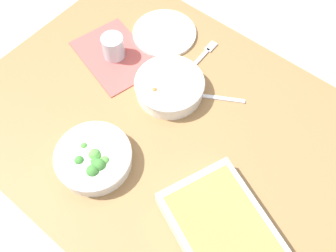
{
  "coord_description": "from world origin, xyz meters",
  "views": [
    {
      "loc": [
        0.36,
        -0.44,
        1.74
      ],
      "look_at": [
        0.0,
        0.0,
        0.74
      ],
      "focal_mm": 40.85,
      "sensor_mm": 36.0,
      "label": 1
    }
  ],
  "objects_px": {
    "drink_cup": "(113,48)",
    "stew_bowl": "(170,86)",
    "side_plate": "(164,33)",
    "spoon_by_stew": "(209,96)",
    "fork_on_table": "(202,56)",
    "baking_dish": "(221,227)",
    "broccoli_bowl": "(94,158)"
  },
  "relations": [
    {
      "from": "drink_cup",
      "to": "stew_bowl",
      "type": "bearing_deg",
      "value": 0.36
    },
    {
      "from": "side_plate",
      "to": "stew_bowl",
      "type": "bearing_deg",
      "value": -46.81
    },
    {
      "from": "spoon_by_stew",
      "to": "fork_on_table",
      "type": "xyz_separation_m",
      "value": [
        -0.11,
        0.12,
        -0.0
      ]
    },
    {
      "from": "baking_dish",
      "to": "fork_on_table",
      "type": "distance_m",
      "value": 0.59
    },
    {
      "from": "broccoli_bowl",
      "to": "drink_cup",
      "type": "height_order",
      "value": "drink_cup"
    },
    {
      "from": "side_plate",
      "to": "fork_on_table",
      "type": "bearing_deg",
      "value": 1.32
    },
    {
      "from": "broccoli_bowl",
      "to": "stew_bowl",
      "type": "bearing_deg",
      "value": 88.42
    },
    {
      "from": "side_plate",
      "to": "fork_on_table",
      "type": "height_order",
      "value": "side_plate"
    },
    {
      "from": "stew_bowl",
      "to": "spoon_by_stew",
      "type": "relative_size",
      "value": 1.35
    },
    {
      "from": "side_plate",
      "to": "fork_on_table",
      "type": "relative_size",
      "value": 1.24
    },
    {
      "from": "stew_bowl",
      "to": "broccoli_bowl",
      "type": "bearing_deg",
      "value": -91.58
    },
    {
      "from": "side_plate",
      "to": "fork_on_table",
      "type": "xyz_separation_m",
      "value": [
        0.16,
        0.0,
        -0.0
      ]
    },
    {
      "from": "broccoli_bowl",
      "to": "fork_on_table",
      "type": "xyz_separation_m",
      "value": [
        0.0,
        0.51,
        -0.03
      ]
    },
    {
      "from": "stew_bowl",
      "to": "drink_cup",
      "type": "bearing_deg",
      "value": -179.64
    },
    {
      "from": "stew_bowl",
      "to": "side_plate",
      "type": "relative_size",
      "value": 0.99
    },
    {
      "from": "baking_dish",
      "to": "drink_cup",
      "type": "relative_size",
      "value": 4.25
    },
    {
      "from": "baking_dish",
      "to": "spoon_by_stew",
      "type": "bearing_deg",
      "value": 129.96
    },
    {
      "from": "side_plate",
      "to": "spoon_by_stew",
      "type": "xyz_separation_m",
      "value": [
        0.28,
        -0.12,
        -0.0
      ]
    },
    {
      "from": "baking_dish",
      "to": "side_plate",
      "type": "xyz_separation_m",
      "value": [
        -0.55,
        0.44,
        -0.03
      ]
    },
    {
      "from": "baking_dish",
      "to": "side_plate",
      "type": "distance_m",
      "value": 0.7
    },
    {
      "from": "broccoli_bowl",
      "to": "fork_on_table",
      "type": "relative_size",
      "value": 1.23
    },
    {
      "from": "side_plate",
      "to": "spoon_by_stew",
      "type": "relative_size",
      "value": 1.36
    },
    {
      "from": "drink_cup",
      "to": "side_plate",
      "type": "distance_m",
      "value": 0.2
    },
    {
      "from": "stew_bowl",
      "to": "side_plate",
      "type": "xyz_separation_m",
      "value": [
        -0.17,
        0.18,
        -0.03
      ]
    },
    {
      "from": "baking_dish",
      "to": "fork_on_table",
      "type": "relative_size",
      "value": 2.03
    },
    {
      "from": "spoon_by_stew",
      "to": "side_plate",
      "type": "bearing_deg",
      "value": 157.22
    },
    {
      "from": "fork_on_table",
      "to": "side_plate",
      "type": "bearing_deg",
      "value": -178.68
    },
    {
      "from": "broccoli_bowl",
      "to": "side_plate",
      "type": "height_order",
      "value": "broccoli_bowl"
    },
    {
      "from": "stew_bowl",
      "to": "fork_on_table",
      "type": "relative_size",
      "value": 1.23
    },
    {
      "from": "broccoli_bowl",
      "to": "spoon_by_stew",
      "type": "relative_size",
      "value": 1.35
    },
    {
      "from": "broccoli_bowl",
      "to": "drink_cup",
      "type": "xyz_separation_m",
      "value": [
        -0.23,
        0.32,
        0.01
      ]
    },
    {
      "from": "baking_dish",
      "to": "side_plate",
      "type": "relative_size",
      "value": 1.64
    }
  ]
}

